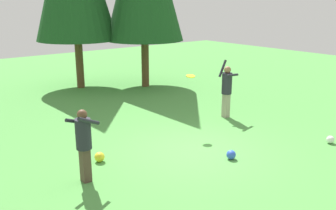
{
  "coord_description": "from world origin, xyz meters",
  "views": [
    {
      "loc": [
        -6.29,
        -6.8,
        3.89
      ],
      "look_at": [
        -0.05,
        1.0,
        1.05
      ],
      "focal_mm": 39.72,
      "sensor_mm": 36.0,
      "label": 1
    }
  ],
  "objects": [
    {
      "name": "person_thrower",
      "position": [
        2.88,
        1.48,
        1.06
      ],
      "size": [
        0.62,
        0.54,
        1.95
      ],
      "rotation": [
        0.0,
        0.0,
        -3.01
      ],
      "color": "gray",
      "rests_on": "ground_plane"
    },
    {
      "name": "person_catcher",
      "position": [
        -3.03,
        0.19,
        0.98
      ],
      "size": [
        0.66,
        0.61,
        1.66
      ],
      "rotation": [
        0.0,
        0.0,
        0.25
      ],
      "color": "#4C382D",
      "rests_on": "ground_plane"
    },
    {
      "name": "frisbee",
      "position": [
        1.0,
        1.24,
        1.71
      ],
      "size": [
        0.35,
        0.35,
        0.06
      ],
      "color": "yellow"
    },
    {
      "name": "ground_plane",
      "position": [
        0.0,
        0.0,
        0.0
      ],
      "size": [
        40.0,
        40.0,
        0.0
      ],
      "primitive_type": "plane",
      "color": "#4C9342"
    },
    {
      "name": "ball_blue",
      "position": [
        0.38,
        -1.03,
        0.12
      ],
      "size": [
        0.24,
        0.24,
        0.24
      ],
      "primitive_type": "sphere",
      "color": "blue",
      "rests_on": "ground_plane"
    },
    {
      "name": "ball_white",
      "position": [
        3.36,
        -2.04,
        0.11
      ],
      "size": [
        0.22,
        0.22,
        0.22
      ],
      "primitive_type": "sphere",
      "color": "white",
      "rests_on": "ground_plane"
    },
    {
      "name": "ball_yellow",
      "position": [
        -2.3,
        0.91,
        0.13
      ],
      "size": [
        0.25,
        0.25,
        0.25
      ],
      "primitive_type": "sphere",
      "color": "yellow",
      "rests_on": "ground_plane"
    }
  ]
}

